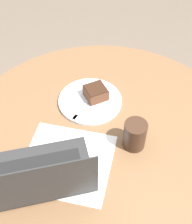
{
  "coord_description": "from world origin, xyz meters",
  "views": [
    {
      "loc": [
        0.04,
        0.71,
        1.65
      ],
      "look_at": [
        0.02,
        -0.09,
        0.74
      ],
      "focal_mm": 50.0,
      "sensor_mm": 36.0,
      "label": 1
    }
  ],
  "objects": [
    {
      "name": "dining_table",
      "position": [
        0.0,
        0.0,
        0.56
      ],
      "size": [
        1.16,
        1.16,
        0.7
      ],
      "color": "brown",
      "rests_on": "ground_plane"
    },
    {
      "name": "cake_slice",
      "position": [
        0.02,
        -0.2,
        0.74
      ],
      "size": [
        0.11,
        0.11,
        0.05
      ],
      "rotation": [
        0.0,
        0.0,
        5.13
      ],
      "color": "brown",
      "rests_on": "plate"
    },
    {
      "name": "fork",
      "position": [
        0.08,
        -0.14,
        0.72
      ],
      "size": [
        0.1,
        0.16,
        0.0
      ],
      "rotation": [
        0.0,
        0.0,
        7.32
      ],
      "color": "silver",
      "rests_on": "plate"
    },
    {
      "name": "paper_document",
      "position": [
        0.13,
        0.11,
        0.7
      ],
      "size": [
        0.37,
        0.36,
        0.0
      ],
      "rotation": [
        0.0,
        0.0,
        -0.24
      ],
      "color": "white",
      "rests_on": "dining_table"
    },
    {
      "name": "coffee_glass",
      "position": [
        -0.11,
        0.03,
        0.76
      ],
      "size": [
        0.08,
        0.08,
        0.11
      ],
      "color": "#3D2619",
      "rests_on": "dining_table"
    },
    {
      "name": "plate",
      "position": [
        0.05,
        -0.19,
        0.71
      ],
      "size": [
        0.26,
        0.26,
        0.01
      ],
      "color": "silver",
      "rests_on": "dining_table"
    },
    {
      "name": "ground_plane",
      "position": [
        0.0,
        0.0,
        0.0
      ],
      "size": [
        12.0,
        12.0,
        0.0
      ],
      "primitive_type": "plane",
      "color": "#6B5B4C"
    },
    {
      "name": "laptop",
      "position": [
        0.21,
        0.18,
        0.74
      ],
      "size": [
        0.39,
        0.29,
        0.22
      ],
      "rotation": [
        0.0,
        0.0,
        3.35
      ],
      "color": "#2D2D2D",
      "rests_on": "dining_table"
    }
  ]
}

